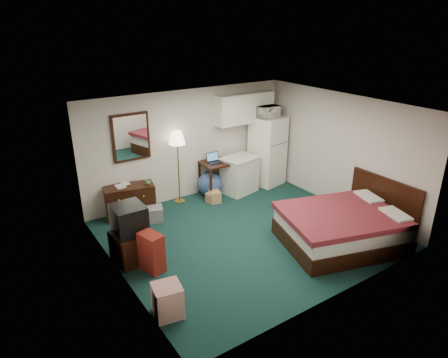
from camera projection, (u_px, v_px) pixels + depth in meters
floor at (246, 234)px, 7.82m from camera, size 5.00×4.50×0.01m
ceiling at (249, 107)px, 6.88m from camera, size 5.00×4.50×0.01m
walls at (247, 175)px, 7.35m from camera, size 5.01×4.51×2.50m
mirror at (131, 137)px, 8.22m from camera, size 0.80×0.06×1.00m
upper_cabinets at (245, 108)px, 9.43m from camera, size 1.50×0.35×0.70m
headboard at (384, 202)px, 7.90m from camera, size 0.06×1.56×1.00m
dresser at (130, 201)px, 8.40m from camera, size 1.10×0.67×0.70m
floor_lamp at (178, 168)px, 8.89m from camera, size 0.37×0.37×1.66m
desk at (216, 179)px, 9.43m from camera, size 0.68×0.68×0.81m
exercise_ball at (210, 184)px, 9.41m from camera, size 0.61×0.61×0.57m
kitchen_counter at (239, 175)px, 9.57m from camera, size 0.88×0.74×0.85m
fridge at (267, 151)px, 9.94m from camera, size 0.83×0.83×1.72m
bed at (341, 228)px, 7.36m from camera, size 2.43×2.12×0.66m
tv_stand at (130, 247)px, 6.88m from camera, size 0.59×0.64×0.54m
suitcase at (152, 252)px, 6.59m from camera, size 0.36×0.47×0.68m
retail_box at (168, 300)px, 5.61m from camera, size 0.45×0.45×0.49m
file_bin at (152, 214)px, 8.27m from camera, size 0.52×0.45×0.30m
cardboard_box_a at (213, 197)px, 9.13m from camera, size 0.31×0.28×0.23m
cardboard_box_b at (215, 197)px, 9.13m from camera, size 0.28×0.31×0.27m
laptop at (215, 158)px, 9.21m from camera, size 0.32×0.27×0.22m
crt_tv at (129, 219)px, 6.74m from camera, size 0.53×0.57×0.49m
microwave at (268, 110)px, 9.47m from camera, size 0.52×0.30×0.35m
book_a at (115, 182)px, 8.13m from camera, size 0.18×0.02×0.25m
book_b at (121, 180)px, 8.29m from camera, size 0.16×0.02×0.21m
mug at (148, 182)px, 8.32m from camera, size 0.15×0.13×0.12m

